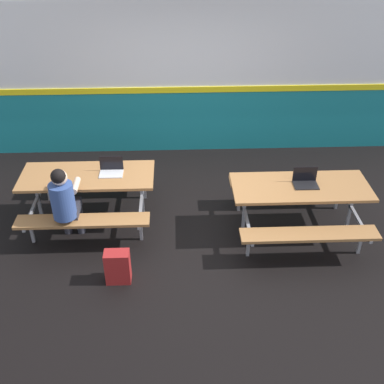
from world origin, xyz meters
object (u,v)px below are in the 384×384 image
at_px(student_nearer, 65,200).
at_px(picnic_table_left, 88,185).
at_px(picnic_table_right, 299,196).
at_px(laptop_silver, 111,170).
at_px(backpack_dark, 118,267).
at_px(laptop_dark, 305,181).

bearing_deg(student_nearer, picnic_table_left, 69.59).
relative_size(picnic_table_right, student_nearer, 1.51).
height_order(picnic_table_left, student_nearer, student_nearer).
xyz_separation_m(picnic_table_right, laptop_silver, (-2.53, 0.43, 0.21)).
distance_m(picnic_table_right, backpack_dark, 2.56).
bearing_deg(laptop_dark, laptop_silver, 171.41).
relative_size(picnic_table_left, laptop_dark, 5.68).
height_order(picnic_table_right, laptop_dark, laptop_dark).
height_order(student_nearer, laptop_dark, student_nearer).
xyz_separation_m(laptop_dark, backpack_dark, (-2.43, -0.93, -0.57)).
relative_size(picnic_table_right, laptop_silver, 5.68).
bearing_deg(laptop_dark, picnic_table_right, -149.19).
distance_m(picnic_table_left, laptop_silver, 0.40).
height_order(picnic_table_left, laptop_dark, laptop_dark).
xyz_separation_m(laptop_silver, backpack_dark, (0.16, -1.32, -0.57)).
bearing_deg(student_nearer, picnic_table_right, 3.06).
bearing_deg(laptop_silver, picnic_table_left, -173.76).
height_order(laptop_silver, backpack_dark, laptop_silver).
relative_size(picnic_table_left, student_nearer, 1.51).
distance_m(student_nearer, laptop_dark, 3.14).
bearing_deg(laptop_silver, student_nearer, -132.29).
distance_m(picnic_table_left, student_nearer, 0.61).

